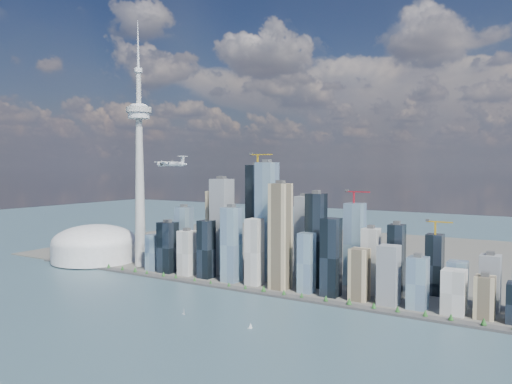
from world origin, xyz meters
The scene contains 10 objects.
ground centered at (0.00, 0.00, 0.00)m, with size 4000.00×4000.00×0.00m, color #2F4652.
seawall centered at (0.00, 250.00, 2.00)m, with size 1100.00×22.00×4.00m, color #383838.
land centered at (0.00, 700.00, 1.50)m, with size 1400.00×900.00×3.00m, color #4C4C47.
shoreline_trees centered at (0.00, 250.00, 8.78)m, with size 960.53×7.20×8.80m.
skyscraper_cluster centered at (59.62, 336.82, 79.03)m, with size 736.00×142.00×254.91m.
needle_tower centered at (-300.00, 310.00, 235.84)m, with size 56.00×56.00×550.50m.
dome_stadium centered at (-440.00, 300.00, 39.44)m, with size 200.00×200.00×86.00m.
airplane centered at (-102.14, 190.55, 233.95)m, with size 76.81×67.92×18.73m.
sailboat_west centered at (18.42, 78.81, 3.48)m, with size 7.61×4.57×10.84m.
sailboat_east centered at (141.62, 76.04, 2.96)m, with size 6.58×3.52×9.22m.
Camera 1 is at (510.58, -511.22, 229.90)m, focal length 35.00 mm.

